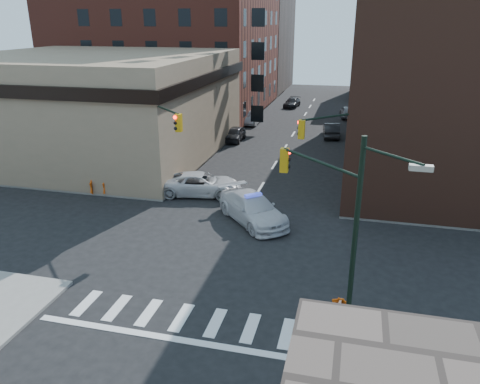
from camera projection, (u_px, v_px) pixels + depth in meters
The scene contains 29 objects.
ground at pixel (225, 247), 25.98m from camera, with size 140.00×140.00×0.00m, color black.
sidewalk_nw at pixel (123, 116), 60.95m from camera, with size 34.00×54.50×0.15m, color gray.
bank_building at pixel (96, 104), 43.27m from camera, with size 22.00×22.00×9.00m, color #8C755B.
apartment_block at pixel (171, 18), 62.40m from camera, with size 25.00×25.00×24.00m, color maroon.
commercial_row_ne at pixel (435, 78), 41.11m from camera, with size 14.00×34.00×14.00m, color #4D2A1F.
filler_nw at pixel (232, 42), 83.26m from camera, with size 20.00×18.00×16.00m, color brown.
filler_ne at pixel (409, 59), 73.56m from camera, with size 16.00×16.00×12.00m, color maroon.
signal_pole_se at pixel (336, 220), 17.99m from camera, with size 5.40×5.27×8.00m.
signal_pole_nw at pixel (160, 142), 30.65m from camera, with size 3.58×3.67×8.00m.
signal_pole_ne at pixel (342, 153), 28.04m from camera, with size 3.67×3.58×8.00m.
tree_ne_near at pixel (367, 109), 46.76m from camera, with size 3.00×3.00×4.85m.
tree_ne_far at pixel (366, 97), 54.04m from camera, with size 3.00×3.00×4.85m.
police_car at pixel (253, 209), 28.95m from camera, with size 2.41×5.93×1.72m, color silver.
pickup at pixel (201, 184), 33.44m from camera, with size 2.66×5.76×1.60m, color silver.
parked_car_wnear at pixel (235, 134), 48.41m from camera, with size 1.68×4.18×1.42m, color black.
parked_car_wfar at pixel (253, 118), 56.19m from camera, with size 1.57×4.51×1.49m, color #92949A.
parked_car_wdeep at pixel (292, 103), 67.10m from camera, with size 1.78×4.39×1.27m, color black.
parked_car_enear at pixel (331, 130), 50.01m from camera, with size 1.59×4.57×1.51m, color black.
parked_car_efar at pixel (348, 112), 59.80m from camera, with size 1.81×4.49×1.53m, color gray.
pedestrian_a at pixel (119, 174), 34.98m from camera, with size 0.62×0.40×1.69m, color black.
pedestrian_b at pixel (129, 179), 33.41m from camera, with size 0.95×0.74×1.96m, color black.
pedestrian_c at pixel (85, 173), 35.25m from camera, with size 0.95×0.40×1.62m, color black.
barrel_road at pixel (263, 220), 28.13m from camera, with size 0.59×0.59×1.06m, color #DE600A.
barrel_bank at pixel (186, 181), 35.02m from camera, with size 0.58×0.58×1.03m, color #F2430B.
barricade_se_a at pixel (338, 313), 19.15m from camera, with size 1.10×0.55×0.82m, color #D26D09, non-canonical shape.
barricade_se_b at pixel (395, 362), 16.32m from camera, with size 1.28×0.64×0.96m, color #DC4E0A, non-canonical shape.
barricade_se_c at pixel (379, 363), 16.23m from camera, with size 1.33×0.67×1.00m, color #DB590A, non-canonical shape.
barricade_nw_a at pixel (132, 178), 35.19m from camera, with size 1.25×0.63×0.94m, color #C43F09, non-canonical shape.
barricade_nw_b at pixel (99, 187), 33.42m from camera, with size 1.27×0.63×0.95m, color orange, non-canonical shape.
Camera 1 is at (6.42, -22.43, 11.87)m, focal length 35.00 mm.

